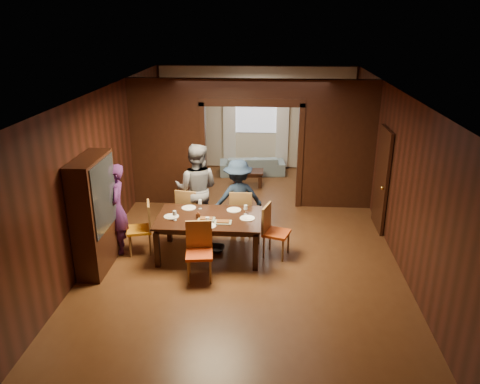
# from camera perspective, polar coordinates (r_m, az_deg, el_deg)

# --- Properties ---
(floor) EXTENTS (9.00, 9.00, 0.00)m
(floor) POSITION_cam_1_polar(r_m,az_deg,el_deg) (9.58, 0.90, -5.06)
(floor) COLOR #573018
(floor) RESTS_ON ground
(ceiling) EXTENTS (5.50, 9.00, 0.02)m
(ceiling) POSITION_cam_1_polar(r_m,az_deg,el_deg) (8.72, 1.01, 12.37)
(ceiling) COLOR silver
(ceiling) RESTS_ON room_walls
(room_walls) EXTENTS (5.52, 9.01, 2.90)m
(room_walls) POSITION_cam_1_polar(r_m,az_deg,el_deg) (10.84, 1.48, 6.51)
(room_walls) COLOR black
(room_walls) RESTS_ON floor
(person_purple) EXTENTS (0.59, 0.72, 1.70)m
(person_purple) POSITION_cam_1_polar(r_m,az_deg,el_deg) (8.84, -14.89, -2.05)
(person_purple) COLOR #451C52
(person_purple) RESTS_ON floor
(person_grey) EXTENTS (0.94, 0.76, 1.85)m
(person_grey) POSITION_cam_1_polar(r_m,az_deg,el_deg) (9.36, -5.32, 0.38)
(person_grey) COLOR slate
(person_grey) RESTS_ON floor
(person_navy) EXTENTS (1.14, 0.85, 1.56)m
(person_navy) POSITION_cam_1_polar(r_m,az_deg,el_deg) (9.26, -0.24, -0.70)
(person_navy) COLOR #172339
(person_navy) RESTS_ON floor
(sofa) EXTENTS (1.85, 0.88, 0.52)m
(sofa) POSITION_cam_1_polar(r_m,az_deg,el_deg) (13.07, 1.48, 3.33)
(sofa) COLOR #7C97A3
(sofa) RESTS_ON floor
(serving_bowl) EXTENTS (0.35, 0.35, 0.09)m
(serving_bowl) POSITION_cam_1_polar(r_m,az_deg,el_deg) (8.56, -3.09, -2.44)
(serving_bowl) COLOR black
(serving_bowl) RESTS_ON dining_table
(dining_table) EXTENTS (1.88, 1.17, 0.76)m
(dining_table) POSITION_cam_1_polar(r_m,az_deg,el_deg) (8.62, -3.72, -5.37)
(dining_table) COLOR black
(dining_table) RESTS_ON floor
(coffee_table) EXTENTS (0.80, 0.50, 0.40)m
(coffee_table) POSITION_cam_1_polar(r_m,az_deg,el_deg) (12.19, 0.97, 1.72)
(coffee_table) COLOR black
(coffee_table) RESTS_ON floor
(chair_left) EXTENTS (0.54, 0.54, 0.97)m
(chair_left) POSITION_cam_1_polar(r_m,az_deg,el_deg) (8.86, -12.22, -4.31)
(chair_left) COLOR orange
(chair_left) RESTS_ON floor
(chair_right) EXTENTS (0.55, 0.55, 0.97)m
(chair_right) POSITION_cam_1_polar(r_m,az_deg,el_deg) (8.56, 4.48, -4.82)
(chair_right) COLOR #C44312
(chair_right) RESTS_ON floor
(chair_far_l) EXTENTS (0.51, 0.51, 0.97)m
(chair_far_l) POSITION_cam_1_polar(r_m,az_deg,el_deg) (9.49, -6.13, -2.22)
(chair_far_l) COLOR #D46313
(chair_far_l) RESTS_ON floor
(chair_far_r) EXTENTS (0.44, 0.44, 0.97)m
(chair_far_r) POSITION_cam_1_polar(r_m,az_deg,el_deg) (9.37, 0.15, -2.42)
(chair_far_r) COLOR orange
(chair_far_r) RESTS_ON floor
(chair_near) EXTENTS (0.49, 0.49, 0.97)m
(chair_near) POSITION_cam_1_polar(r_m,az_deg,el_deg) (7.84, -5.00, -7.35)
(chair_near) COLOR #CB3F13
(chair_near) RESTS_ON floor
(hutch) EXTENTS (0.40, 1.20, 2.00)m
(hutch) POSITION_cam_1_polar(r_m,az_deg,el_deg) (8.33, -17.30, -2.59)
(hutch) COLOR black
(hutch) RESTS_ON floor
(door_right) EXTENTS (0.06, 0.90, 2.10)m
(door_right) POSITION_cam_1_polar(r_m,az_deg,el_deg) (9.90, 16.91, 1.44)
(door_right) COLOR black
(door_right) RESTS_ON floor
(window_far) EXTENTS (1.20, 0.03, 1.30)m
(window_far) POSITION_cam_1_polar(r_m,az_deg,el_deg) (13.30, 1.98, 10.01)
(window_far) COLOR silver
(window_far) RESTS_ON back_wall
(curtain_left) EXTENTS (0.35, 0.06, 2.40)m
(curtain_left) POSITION_cam_1_polar(r_m,az_deg,el_deg) (13.39, -1.29, 8.13)
(curtain_left) COLOR white
(curtain_left) RESTS_ON back_wall
(curtain_right) EXTENTS (0.35, 0.06, 2.40)m
(curtain_right) POSITION_cam_1_polar(r_m,az_deg,el_deg) (13.34, 5.20, 8.00)
(curtain_right) COLOR white
(curtain_right) RESTS_ON back_wall
(plate_left) EXTENTS (0.27, 0.27, 0.01)m
(plate_left) POSITION_cam_1_polar(r_m,az_deg,el_deg) (8.54, -8.37, -2.96)
(plate_left) COLOR silver
(plate_left) RESTS_ON dining_table
(plate_far_l) EXTENTS (0.27, 0.27, 0.01)m
(plate_far_l) POSITION_cam_1_polar(r_m,az_deg,el_deg) (8.88, -6.26, -1.93)
(plate_far_l) COLOR white
(plate_far_l) RESTS_ON dining_table
(plate_far_r) EXTENTS (0.27, 0.27, 0.01)m
(plate_far_r) POSITION_cam_1_polar(r_m,az_deg,el_deg) (8.73, -0.74, -2.20)
(plate_far_r) COLOR white
(plate_far_r) RESTS_ON dining_table
(plate_right) EXTENTS (0.27, 0.27, 0.01)m
(plate_right) POSITION_cam_1_polar(r_m,az_deg,el_deg) (8.38, 0.89, -3.21)
(plate_right) COLOR white
(plate_right) RESTS_ON dining_table
(plate_near) EXTENTS (0.27, 0.27, 0.01)m
(plate_near) POSITION_cam_1_polar(r_m,az_deg,el_deg) (8.10, -3.90, -4.14)
(plate_near) COLOR white
(plate_near) RESTS_ON dining_table
(platter_a) EXTENTS (0.30, 0.20, 0.04)m
(platter_a) POSITION_cam_1_polar(r_m,az_deg,el_deg) (8.35, -4.12, -3.27)
(platter_a) COLOR slate
(platter_a) RESTS_ON dining_table
(platter_b) EXTENTS (0.30, 0.20, 0.04)m
(platter_b) POSITION_cam_1_polar(r_m,az_deg,el_deg) (8.21, -2.10, -3.65)
(platter_b) COLOR gray
(platter_b) RESTS_ON dining_table
(wineglass_left) EXTENTS (0.08, 0.08, 0.18)m
(wineglass_left) POSITION_cam_1_polar(r_m,az_deg,el_deg) (8.36, -7.96, -2.86)
(wineglass_left) COLOR white
(wineglass_left) RESTS_ON dining_table
(wineglass_far) EXTENTS (0.08, 0.08, 0.18)m
(wineglass_far) POSITION_cam_1_polar(r_m,az_deg,el_deg) (8.80, -4.89, -1.50)
(wineglass_far) COLOR silver
(wineglass_far) RESTS_ON dining_table
(wineglass_right) EXTENTS (0.08, 0.08, 0.18)m
(wineglass_right) POSITION_cam_1_polar(r_m,az_deg,el_deg) (8.52, 0.70, -2.17)
(wineglass_right) COLOR white
(wineglass_right) RESTS_ON dining_table
(tumbler) EXTENTS (0.07, 0.07, 0.14)m
(tumbler) POSITION_cam_1_polar(r_m,az_deg,el_deg) (8.13, -3.97, -3.56)
(tumbler) COLOR silver
(tumbler) RESTS_ON dining_table
(condiment_jar) EXTENTS (0.08, 0.08, 0.11)m
(condiment_jar) POSITION_cam_1_polar(r_m,az_deg,el_deg) (8.42, -5.13, -2.82)
(condiment_jar) COLOR #462110
(condiment_jar) RESTS_ON dining_table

